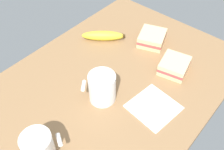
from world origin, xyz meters
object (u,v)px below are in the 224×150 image
at_px(sandwich_side, 174,66).
at_px(coffee_mug_black, 38,147).
at_px(paper_napkin, 154,106).
at_px(coffee_mug_milky, 102,87).
at_px(sandwich_main, 152,38).
at_px(banana, 103,36).

bearing_deg(sandwich_side, coffee_mug_black, 169.06).
bearing_deg(paper_napkin, coffee_mug_milky, 118.72).
xyz_separation_m(sandwich_main, paper_napkin, (-0.25, -0.18, -0.02)).
bearing_deg(banana, sandwich_main, -55.02).
bearing_deg(sandwich_main, sandwich_side, -117.67).
xyz_separation_m(coffee_mug_black, sandwich_main, (0.58, 0.05, -0.02)).
bearing_deg(sandwich_side, banana, 96.23).
height_order(sandwich_main, paper_napkin, sandwich_main).
distance_m(sandwich_side, banana, 0.30).
height_order(sandwich_main, sandwich_side, same).
xyz_separation_m(coffee_mug_milky, paper_napkin, (0.08, -0.15, -0.05)).
xyz_separation_m(coffee_mug_black, banana, (0.47, 0.20, -0.03)).
height_order(coffee_mug_milky, sandwich_main, coffee_mug_milky).
bearing_deg(sandwich_main, paper_napkin, -143.73).
xyz_separation_m(coffee_mug_milky, sandwich_side, (0.25, -0.11, -0.03)).
distance_m(sandwich_main, sandwich_side, 0.16).
relative_size(sandwich_main, sandwich_side, 1.10).
xyz_separation_m(coffee_mug_milky, banana, (0.22, 0.19, -0.03)).
xyz_separation_m(coffee_mug_black, paper_napkin, (0.33, -0.14, -0.04)).
xyz_separation_m(sandwich_main, banana, (-0.11, 0.16, -0.00)).
height_order(sandwich_side, paper_napkin, sandwich_side).
bearing_deg(sandwich_main, banana, 124.98).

